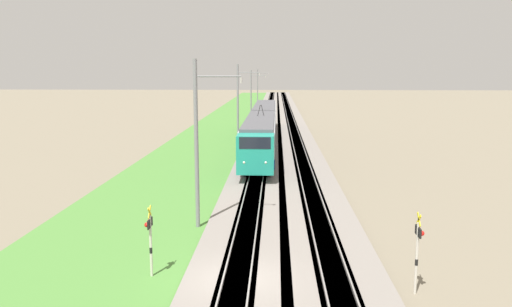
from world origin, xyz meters
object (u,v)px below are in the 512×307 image
Objects in this scene: crossing_signal_far at (418,245)px; catenary_mast_near at (197,143)px; passenger_train at (263,125)px; catenary_mast_mid at (238,105)px; catenary_mast_distant at (258,88)px; catenary_mast_far at (251,95)px; crossing_signal_near at (150,235)px.

crossing_signal_far is 0.35× the size of catenary_mast_near.
passenger_train is 4.39× the size of catenary_mast_mid.
passenger_train is at bearing -5.09° from catenary_mast_near.
catenary_mast_mid reaches higher than catenary_mast_distant.
catenary_mast_far is 0.97× the size of catenary_mast_distant.
crossing_signal_far is 0.38× the size of catenary_mast_far.
crossing_signal_near is 35.42m from catenary_mast_mid.
passenger_train is 4.71× the size of catenary_mast_far.
catenary_mast_distant reaches higher than crossing_signal_far.
catenary_mast_near is (-29.75, 2.65, 2.27)m from passenger_train.
catenary_mast_near is at bearing -180.00° from catenary_mast_mid.
catenary_mast_near is at bearing 180.00° from catenary_mast_distant.
crossing_signal_near is at bearing 179.40° from catenary_mast_distant.
catenary_mast_mid reaches higher than catenary_mast_far.
catenary_mast_mid is at bearing 104.82° from crossing_signal_far.
catenary_mast_near reaches higher than catenary_mast_far.
crossing_signal_far is at bearing -128.48° from catenary_mast_near.
catenary_mast_far is (28.66, -0.00, -0.32)m from catenary_mast_mid.
crossing_signal_near is 0.96× the size of crossing_signal_far.
catenary_mast_distant reaches higher than passenger_train.
passenger_train is 29.95m from catenary_mast_near.
crossing_signal_far is at bearing 10.53° from passenger_train.
crossing_signal_near is at bearing 179.13° from catenary_mast_far.
passenger_train is 56.32m from catenary_mast_distant.
catenary_mast_distant reaches higher than catenary_mast_far.
crossing_signal_far is at bearing -174.15° from catenary_mast_distant.
catenary_mast_distant is (85.97, -0.00, -0.16)m from catenary_mast_near.
passenger_train is at bearing -177.31° from catenary_mast_distant.
catenary_mast_mid reaches higher than crossing_signal_near.
passenger_train is 36.57m from crossing_signal_near.
passenger_train is 4.41× the size of catenary_mast_near.
crossing_signal_far is at bearing -171.60° from catenary_mast_far.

